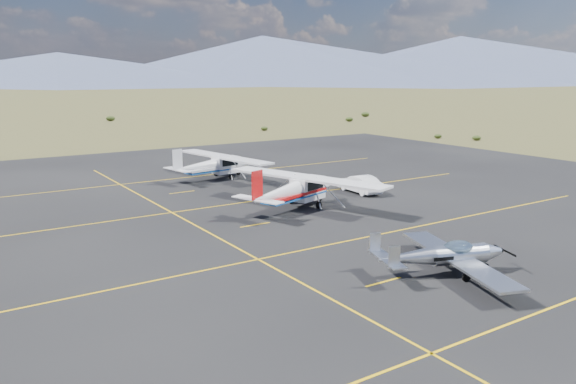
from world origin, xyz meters
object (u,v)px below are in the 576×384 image
object	(u,v)px
aircraft_cessna	(295,189)
sedan	(360,184)
aircraft_low_wing	(445,255)
aircraft_plain	(213,164)

from	to	relation	value
aircraft_cessna	sedan	bearing A→B (deg)	-4.98
aircraft_low_wing	aircraft_plain	xyz separation A→B (m)	(1.35, 26.21, 0.40)
aircraft_low_wing	sedan	distance (m)	17.44
aircraft_plain	sedan	xyz separation A→B (m)	(6.80, -10.79, -0.59)
aircraft_plain	aircraft_cessna	bearing A→B (deg)	-100.96
aircraft_cessna	sedan	xyz separation A→B (m)	(6.97, 1.73, -0.69)
aircraft_low_wing	aircraft_plain	bearing A→B (deg)	106.09
aircraft_low_wing	sedan	xyz separation A→B (m)	(8.14, 15.42, -0.19)
aircraft_cessna	aircraft_plain	size ratio (longest dim) A/B	1.06
aircraft_low_wing	sedan	world-z (taller)	aircraft_low_wing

